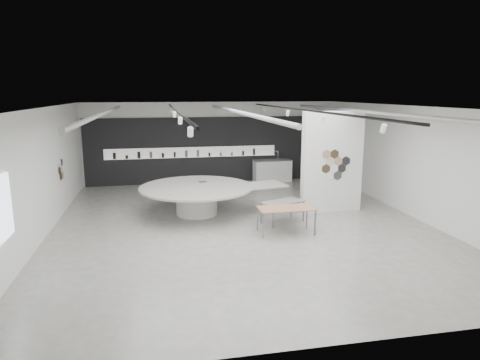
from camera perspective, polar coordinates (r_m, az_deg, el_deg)
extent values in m
cube|color=#9C9B93|center=(14.08, 0.21, -5.96)|extent=(12.00, 14.00, 0.01)
cube|color=silver|center=(13.43, 0.22, 9.72)|extent=(12.00, 14.00, 0.01)
cube|color=white|center=(20.47, -3.67, 5.03)|extent=(12.00, 0.01, 3.80)
cube|color=white|center=(7.10, 11.55, -8.01)|extent=(12.00, 0.01, 3.80)
cube|color=white|center=(15.93, 21.93, 2.30)|extent=(0.01, 14.00, 3.80)
cube|color=white|center=(13.78, -25.07, 0.69)|extent=(0.01, 14.00, 3.80)
cylinder|color=#939396|center=(13.76, -17.82, 8.45)|extent=(0.12, 12.00, 0.12)
cylinder|color=#939396|center=(13.93, -0.19, 9.03)|extent=(0.12, 12.00, 0.12)
cylinder|color=#939396|center=(15.29, 15.64, 8.84)|extent=(0.12, 12.00, 0.12)
cube|color=black|center=(13.19, -8.44, 9.11)|extent=(0.05, 13.00, 0.06)
cylinder|color=white|center=(8.22, -6.63, 6.40)|extent=(0.11, 0.18, 0.21)
cylinder|color=white|center=(11.50, -7.98, 7.86)|extent=(0.11, 0.18, 0.21)
cylinder|color=white|center=(14.79, -8.74, 8.67)|extent=(0.11, 0.18, 0.21)
cylinder|color=white|center=(18.08, -9.22, 9.18)|extent=(0.11, 0.18, 0.21)
cube|color=black|center=(13.97, 8.40, 9.24)|extent=(0.05, 13.00, 0.06)
cylinder|color=white|center=(9.42, 18.58, 6.54)|extent=(0.11, 0.18, 0.21)
cylinder|color=white|center=(12.39, 11.01, 8.03)|extent=(0.11, 0.18, 0.21)
cylinder|color=white|center=(15.49, 6.39, 8.86)|extent=(0.11, 0.18, 0.21)
cylinder|color=white|center=(18.66, 3.31, 9.38)|extent=(0.11, 0.18, 0.21)
cube|color=white|center=(10.50, -29.22, -3.41)|extent=(0.05, 1.20, 1.40)
cylinder|color=#3F301F|center=(16.27, -22.75, 0.45)|extent=(0.03, 0.28, 0.28)
cylinder|color=tan|center=(16.52, -22.57, 0.62)|extent=(0.03, 0.28, 0.28)
cylinder|color=beige|center=(16.35, -22.72, 1.32)|extent=(0.03, 0.28, 0.28)
cylinder|color=black|center=(16.10, -22.90, 1.16)|extent=(0.03, 0.28, 0.28)
cylinder|color=white|center=(16.19, -22.87, 2.04)|extent=(0.03, 0.28, 0.28)
cylinder|color=black|center=(16.44, -22.70, 2.19)|extent=(0.03, 0.28, 0.28)
cube|color=black|center=(20.45, -3.63, 4.03)|extent=(11.80, 0.10, 3.10)
cube|color=white|center=(20.29, -6.41, 3.72)|extent=(8.00, 0.06, 0.46)
cube|color=white|center=(20.26, -6.38, 3.07)|extent=(8.00, 0.18, 0.02)
cylinder|color=black|center=(20.26, -16.40, 3.11)|extent=(0.13, 0.13, 0.29)
cylinder|color=black|center=(20.22, -14.86, 2.99)|extent=(0.13, 0.13, 0.15)
cylinder|color=black|center=(20.18, -13.33, 3.26)|extent=(0.14, 0.14, 0.30)
cylinder|color=brown|center=(20.17, -11.79, 3.31)|extent=(0.12, 0.12, 0.29)
cylinder|color=black|center=(20.18, -10.24, 3.26)|extent=(0.12, 0.12, 0.21)
cylinder|color=black|center=(20.19, -8.70, 3.37)|extent=(0.10, 0.10, 0.25)
cylinder|color=brown|center=(20.22, -7.16, 3.50)|extent=(0.12, 0.12, 0.30)
cylinder|color=brown|center=(20.26, -5.63, 3.57)|extent=(0.10, 0.10, 0.31)
cylinder|color=black|center=(20.33, -4.10, 3.42)|extent=(0.09, 0.09, 0.17)
cylinder|color=brown|center=(20.40, -2.58, 3.45)|extent=(0.10, 0.10, 0.16)
cylinder|color=brown|center=(20.49, -1.08, 3.49)|extent=(0.09, 0.09, 0.15)
cylinder|color=black|center=(20.59, 0.41, 3.61)|extent=(0.09, 0.09, 0.21)
cylinder|color=black|center=(20.69, 1.89, 3.79)|extent=(0.11, 0.11, 0.31)
cube|color=white|center=(15.63, 12.16, 2.35)|extent=(2.20, 0.35, 3.60)
cylinder|color=white|center=(15.49, 12.41, 1.51)|extent=(0.34, 0.03, 0.34)
cylinder|color=black|center=(15.61, 13.41, 1.54)|extent=(0.34, 0.03, 0.34)
cylinder|color=#3F301F|center=(15.38, 11.39, 1.47)|extent=(0.34, 0.03, 0.34)
cylinder|color=tan|center=(15.51, 12.95, 2.46)|extent=(0.34, 0.03, 0.34)
cylinder|color=beige|center=(15.39, 11.94, 2.44)|extent=(0.34, 0.03, 0.34)
cylinder|color=black|center=(15.60, 12.87, 0.59)|extent=(0.34, 0.03, 0.34)
cylinder|color=white|center=(15.48, 11.86, 0.55)|extent=(0.34, 0.03, 0.34)
cylinder|color=black|center=(15.63, 13.95, 2.48)|extent=(0.34, 0.03, 0.34)
cylinder|color=#3F301F|center=(15.41, 12.49, 3.40)|extent=(0.34, 0.03, 0.34)
cylinder|color=tan|center=(15.30, 11.47, 3.38)|extent=(0.34, 0.03, 0.34)
cylinder|color=white|center=(15.20, -5.81, -2.83)|extent=(1.69, 1.69, 0.94)
cylinder|color=#AAA8A1|center=(15.08, -5.85, -0.98)|extent=(4.69, 4.69, 0.07)
cube|color=#AAA8A1|center=(15.35, 2.69, -0.70)|extent=(1.95, 1.43, 0.06)
cube|color=tan|center=(14.80, -9.95, -1.18)|extent=(0.31, 0.25, 0.01)
cube|color=#3F301F|center=(15.82, -5.01, -0.22)|extent=(0.31, 0.25, 0.01)
cube|color=#A67056|center=(13.13, 6.17, -3.78)|extent=(1.71, 0.87, 0.03)
cube|color=slate|center=(12.68, 3.11, -6.16)|extent=(0.04, 0.04, 0.77)
cube|color=slate|center=(13.39, 2.34, -5.18)|extent=(0.04, 0.04, 0.77)
cube|color=slate|center=(13.14, 10.01, -5.68)|extent=(0.04, 0.04, 0.77)
cube|color=slate|center=(13.83, 8.90, -4.76)|extent=(0.04, 0.04, 0.77)
cube|color=gray|center=(14.19, 5.73, -2.92)|extent=(1.56, 1.20, 0.03)
cube|color=slate|center=(13.65, 4.45, -5.05)|extent=(0.05, 0.05, 0.69)
cube|color=slate|center=(14.11, 2.86, -4.46)|extent=(0.05, 0.05, 0.69)
cube|color=slate|center=(14.49, 8.48, -4.15)|extent=(0.05, 0.05, 0.69)
cube|color=slate|center=(14.93, 6.85, -3.63)|extent=(0.05, 0.05, 0.69)
cube|color=white|center=(20.77, 4.32, 1.22)|extent=(1.83, 0.76, 1.01)
cube|color=gray|center=(20.68, 4.35, 2.65)|extent=(1.87, 0.80, 0.03)
cylinder|color=silver|center=(20.91, 5.09, 3.34)|extent=(0.03, 0.03, 0.40)
cylinder|color=silver|center=(20.86, 4.87, 3.85)|extent=(0.18, 0.04, 0.03)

